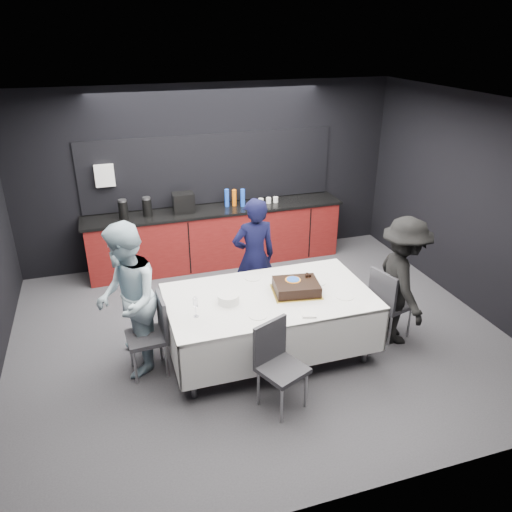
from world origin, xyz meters
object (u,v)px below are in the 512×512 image
Objects in this scene: champagne_flute at (195,303)px; chair_near at (277,359)px; chair_left at (153,329)px; person_right at (402,281)px; person_left at (127,300)px; party_table at (269,306)px; person_center at (254,257)px; plate_stack at (229,299)px; chair_right at (388,299)px; cake_assembly at (296,287)px.

champagne_flute reaches higher than chair_near.
chair_left is 0.58× the size of person_right.
champagne_flute is 0.78m from person_left.
champagne_flute is 2.49m from person_right.
party_table is 0.98m from person_center.
party_table is at bearing 12.22° from champagne_flute.
person_right is at bearing -6.76° from party_table.
plate_stack is at bearing -178.25° from party_table.
party_table is 0.95m from champagne_flute.
person_left is (-1.35, 1.04, 0.34)m from chair_near.
person_center is at bearing 63.64° from person_right.
chair_near is 0.53× the size of person_left.
party_table is 0.52m from plate_stack.
person_left reaches higher than party_table.
person_center is (0.60, 0.97, -0.02)m from plate_stack.
person_center is 1.02× the size of person_right.
person_left reaches higher than person_right.
chair_near reaches higher than party_table.
plate_stack is 0.26× the size of chair_right.
party_table is 2.51× the size of chair_left.
chair_left is at bearing 176.39° from cake_assembly.
plate_stack is (-0.48, -0.01, 0.19)m from party_table.
chair_left is (-0.84, 0.09, -0.30)m from plate_stack.
chair_right is 1.76m from person_center.
chair_right is at bearing -3.11° from plate_stack.
person_right is (3.15, -0.39, -0.08)m from person_left.
party_table is 1.62m from person_right.
chair_near is at bearing -122.63° from cake_assembly.
person_center is at bearing 48.89° from champagne_flute.
party_table is 3.89× the size of cake_assembly.
chair_left is 0.43m from person_left.
chair_left is at bearing 148.21° from champagne_flute.
person_left is (-1.87, 0.23, 0.03)m from cake_assembly.
person_left reaches higher than chair_right.
champagne_flute is (-1.20, -0.17, 0.09)m from cake_assembly.
plate_stack reaches higher than party_table.
chair_right is (1.96, -0.11, -0.30)m from plate_stack.
plate_stack is 1.99m from chair_right.
chair_right is 1.83m from chair_near.
plate_stack is 2.09m from person_right.
cake_assembly is 1.00m from person_center.
chair_near is at bearing -103.61° from party_table.
person_center reaches higher than cake_assembly.
person_right is at bearing -4.81° from plate_stack.
party_table is 1.33× the size of person_left.
plate_stack is 1.14m from person_center.
person_right reaches higher than cake_assembly.
champagne_flute is at bearing -31.79° from chair_left.
chair_right is at bearing -4.68° from party_table.
champagne_flute is at bearing -156.25° from plate_stack.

